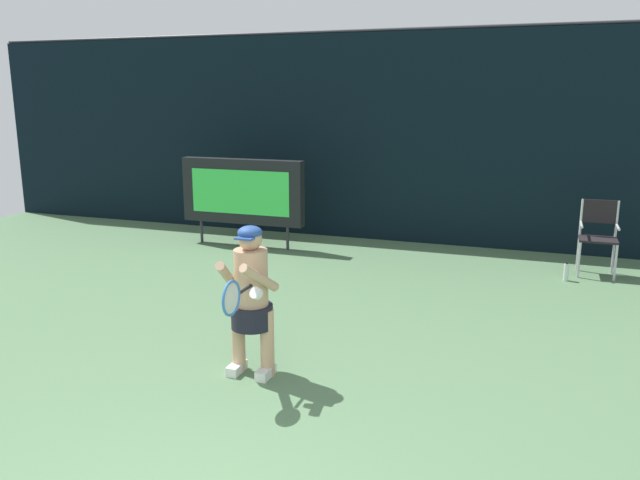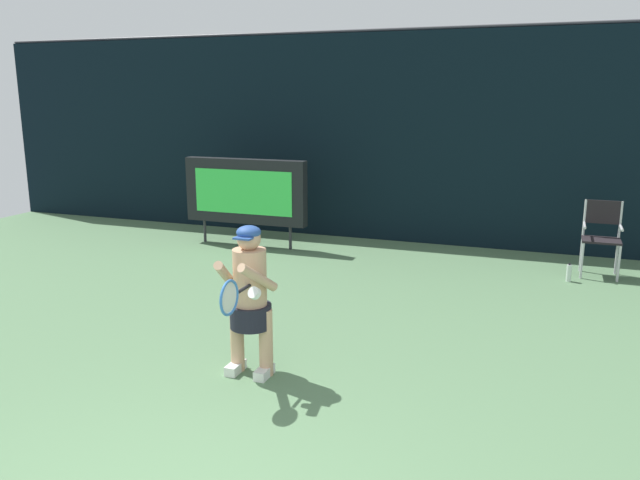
# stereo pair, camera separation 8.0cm
# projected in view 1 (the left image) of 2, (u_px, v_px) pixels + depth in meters

# --- Properties ---
(backdrop_screen) EXTENTS (18.00, 0.12, 3.66)m
(backdrop_screen) POSITION_uv_depth(u_px,v_px,m) (433.00, 140.00, 10.89)
(backdrop_screen) COLOR black
(backdrop_screen) RESTS_ON ground
(scoreboard) EXTENTS (2.20, 0.21, 1.50)m
(scoreboard) POSITION_uv_depth(u_px,v_px,m) (242.00, 192.00, 10.88)
(scoreboard) COLOR black
(scoreboard) RESTS_ON ground
(umpire_chair) EXTENTS (0.52, 0.44, 1.08)m
(umpire_chair) POSITION_uv_depth(u_px,v_px,m) (598.00, 233.00, 9.20)
(umpire_chair) COLOR #B7B7BC
(umpire_chair) RESTS_ON ground
(water_bottle) EXTENTS (0.07, 0.07, 0.27)m
(water_bottle) POSITION_uv_depth(u_px,v_px,m) (566.00, 272.00, 8.99)
(water_bottle) COLOR silver
(water_bottle) RESTS_ON ground
(tennis_player) EXTENTS (0.53, 0.61, 1.42)m
(tennis_player) POSITION_uv_depth(u_px,v_px,m) (251.00, 296.00, 5.87)
(tennis_player) COLOR white
(tennis_player) RESTS_ON ground
(tennis_racket) EXTENTS (0.03, 0.60, 0.31)m
(tennis_racket) POSITION_uv_depth(u_px,v_px,m) (233.00, 297.00, 5.37)
(tennis_racket) COLOR black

